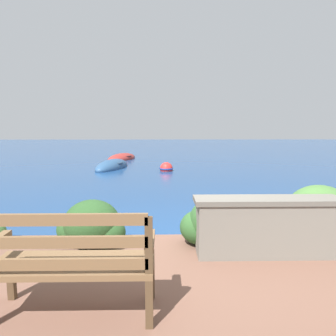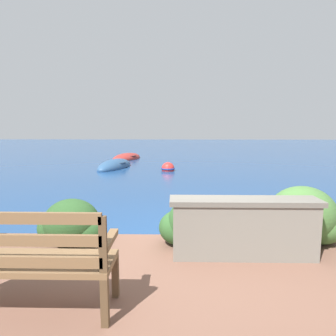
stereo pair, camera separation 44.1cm
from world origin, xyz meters
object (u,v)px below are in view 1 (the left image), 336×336
at_px(mooring_buoy, 166,169).
at_px(rowboat_mid, 122,159).
at_px(park_bench, 72,261).
at_px(rowboat_nearest, 112,167).

bearing_deg(mooring_buoy, rowboat_mid, 118.78).
relative_size(park_bench, mooring_buoy, 2.32).
bearing_deg(rowboat_nearest, mooring_buoy, 85.08).
bearing_deg(park_bench, rowboat_mid, 97.11).
distance_m(rowboat_nearest, mooring_buoy, 2.51).
height_order(rowboat_nearest, rowboat_mid, rowboat_nearest).
height_order(rowboat_nearest, mooring_buoy, rowboat_nearest).
xyz_separation_m(park_bench, rowboat_nearest, (-1.47, 10.73, -0.64)).
distance_m(park_bench, rowboat_mid, 14.40).
relative_size(rowboat_nearest, mooring_buoy, 4.91).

